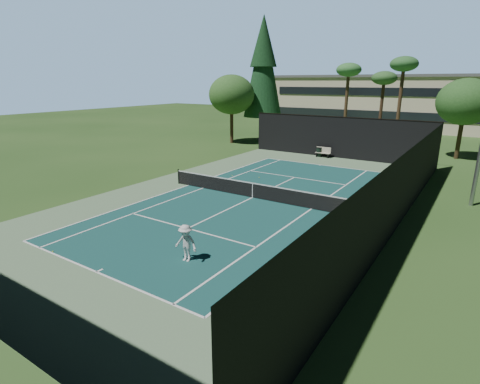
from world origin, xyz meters
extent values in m
plane|color=#2A4D1D|center=(0.00, 0.00, 0.00)|extent=(160.00, 160.00, 0.00)
cube|color=#61825B|center=(0.00, 0.00, 0.01)|extent=(18.00, 32.00, 0.01)
cube|color=#174946|center=(0.00, 0.00, 0.01)|extent=(10.97, 23.77, 0.01)
cube|color=white|center=(0.00, -11.88, 0.02)|extent=(10.97, 0.10, 0.01)
cube|color=white|center=(0.00, 11.88, 0.02)|extent=(10.97, 0.10, 0.01)
cube|color=white|center=(0.00, -6.40, 0.02)|extent=(8.23, 0.10, 0.01)
cube|color=white|center=(0.00, 6.40, 0.02)|extent=(8.23, 0.10, 0.01)
cube|color=white|center=(-5.49, 0.00, 0.02)|extent=(0.10, 23.77, 0.01)
cube|color=white|center=(5.49, 0.00, 0.02)|extent=(0.10, 23.77, 0.01)
cube|color=white|center=(-4.12, 0.00, 0.02)|extent=(0.10, 23.77, 0.01)
cube|color=white|center=(4.12, 0.00, 0.02)|extent=(0.10, 23.77, 0.01)
cube|color=white|center=(0.00, 0.00, 0.02)|extent=(0.10, 12.80, 0.01)
cube|color=white|center=(0.00, -11.73, 0.02)|extent=(0.10, 0.30, 0.01)
cube|color=white|center=(0.00, 11.73, 0.02)|extent=(0.10, 0.30, 0.01)
cylinder|color=black|center=(-6.40, 0.00, 0.55)|extent=(0.10, 0.10, 1.10)
cylinder|color=black|center=(6.40, 0.00, 0.55)|extent=(0.10, 0.10, 1.10)
cube|color=black|center=(0.00, 0.00, 0.50)|extent=(12.80, 0.02, 0.92)
cube|color=white|center=(0.00, 0.00, 0.98)|extent=(12.80, 0.04, 0.07)
cube|color=white|center=(0.00, 0.00, 0.50)|extent=(0.05, 0.03, 0.92)
cube|color=black|center=(0.00, 16.00, 2.00)|extent=(18.00, 0.04, 4.00)
cube|color=black|center=(9.00, 0.00, 2.00)|extent=(0.04, 32.00, 4.00)
cube|color=black|center=(-9.00, 0.00, 2.00)|extent=(0.04, 32.00, 4.00)
cube|color=black|center=(0.00, 16.00, 4.00)|extent=(18.00, 0.06, 0.06)
imported|color=silver|center=(2.32, -9.14, 0.81)|extent=(1.10, 0.69, 1.62)
sphere|color=#BDD730|center=(-3.19, -11.79, 0.03)|extent=(0.07, 0.07, 0.07)
sphere|color=#D0E634|center=(-4.44, 4.13, 0.03)|extent=(0.06, 0.06, 0.06)
sphere|color=#BDD22F|center=(2.71, 2.70, 0.03)|extent=(0.07, 0.07, 0.07)
sphere|color=#BFDA31|center=(-2.28, 4.74, 0.04)|extent=(0.08, 0.08, 0.08)
cube|color=beige|center=(-1.20, 15.36, 0.45)|extent=(1.50, 0.45, 0.05)
cube|color=beige|center=(-1.20, 15.56, 0.75)|extent=(1.50, 0.06, 0.55)
cube|color=black|center=(-1.80, 15.36, 0.21)|extent=(0.06, 0.40, 0.42)
cube|color=black|center=(-0.60, 15.36, 0.21)|extent=(0.06, 0.40, 0.42)
cylinder|color=black|center=(-1.67, 15.53, 0.45)|extent=(0.52, 0.52, 0.90)
cylinder|color=black|center=(-1.67, 15.53, 0.92)|extent=(0.56, 0.56, 0.05)
cylinder|color=#4D3921|center=(-12.00, 22.00, 1.80)|extent=(0.50, 0.50, 3.60)
cone|color=#153A1C|center=(-12.00, 22.00, 9.00)|extent=(4.80, 4.80, 12.00)
cone|color=#123218|center=(-12.00, 22.00, 12.00)|extent=(3.30, 3.30, 6.00)
cylinder|color=#4C3520|center=(-2.00, 24.00, 4.28)|extent=(0.36, 0.36, 8.55)
ellipsoid|color=#327033|center=(-2.00, 24.00, 8.55)|extent=(2.80, 2.80, 1.54)
cylinder|color=#40291B|center=(1.50, 26.00, 3.83)|extent=(0.36, 0.36, 7.65)
ellipsoid|color=#2E5B29|center=(1.50, 26.00, 7.65)|extent=(2.80, 2.80, 1.54)
cylinder|color=#4C3320|center=(4.00, 23.00, 4.50)|extent=(0.36, 0.36, 9.00)
ellipsoid|color=#2B602B|center=(4.00, 23.00, 9.00)|extent=(2.80, 2.80, 1.54)
cylinder|color=#3F2E1B|center=(10.00, 22.00, 1.76)|extent=(0.40, 0.40, 3.52)
ellipsoid|color=#285521|center=(10.00, 22.00, 5.44)|extent=(5.12, 5.12, 4.35)
cylinder|color=#4F3321|center=(-14.00, 18.00, 1.87)|extent=(0.40, 0.40, 3.74)
ellipsoid|color=#305E24|center=(-14.00, 18.00, 5.78)|extent=(5.44, 5.44, 4.62)
cube|color=beige|center=(0.00, 46.00, 4.00)|extent=(40.00, 12.00, 8.00)
cube|color=#59595B|center=(0.00, 46.00, 8.10)|extent=(40.50, 12.50, 0.40)
cube|color=black|center=(0.00, 39.95, 2.40)|extent=(38.00, 0.15, 1.20)
cube|color=black|center=(0.00, 39.95, 5.80)|extent=(38.00, 0.15, 1.20)
camera|label=1|loc=(12.09, -19.90, 7.29)|focal=28.00mm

